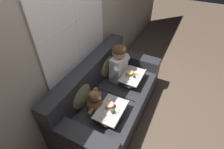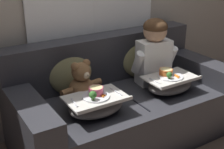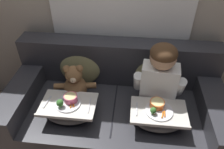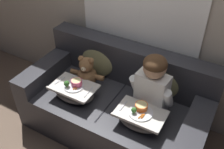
% 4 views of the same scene
% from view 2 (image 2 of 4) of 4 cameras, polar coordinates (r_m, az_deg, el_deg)
% --- Properties ---
extents(ground_plane, '(14.00, 14.00, 0.00)m').
position_cam_2_polar(ground_plane, '(3.03, 2.02, -11.47)').
color(ground_plane, brown).
extents(couch, '(1.96, 0.98, 0.92)m').
position_cam_2_polar(couch, '(2.91, 1.41, -5.46)').
color(couch, '#2D2D33').
rests_on(couch, ground_plane).
extents(throw_pillow_behind_child, '(0.44, 0.21, 0.45)m').
position_cam_2_polar(throw_pillow_behind_child, '(3.15, 4.99, 3.48)').
color(throw_pillow_behind_child, '#898456').
rests_on(throw_pillow_behind_child, couch).
extents(throw_pillow_behind_teddy, '(0.43, 0.21, 0.45)m').
position_cam_2_polar(throw_pillow_behind_teddy, '(2.78, -7.72, 0.76)').
color(throw_pillow_behind_teddy, '#898456').
rests_on(throw_pillow_behind_teddy, couch).
extents(child_figure, '(0.46, 0.23, 0.63)m').
position_cam_2_polar(child_figure, '(2.94, 7.74, 4.74)').
color(child_figure, white).
rests_on(child_figure, couch).
extents(teddy_bear, '(0.40, 0.28, 0.37)m').
position_cam_2_polar(teddy_bear, '(2.61, -5.52, -1.90)').
color(teddy_bear, brown).
rests_on(teddy_bear, couch).
extents(lap_tray_child, '(0.46, 0.31, 0.22)m').
position_cam_2_polar(lap_tray_child, '(2.86, 10.52, -1.62)').
color(lap_tray_child, slate).
rests_on(lap_tray_child, child_figure).
extents(lap_tray_teddy, '(0.47, 0.32, 0.23)m').
position_cam_2_polar(lap_tray_teddy, '(2.45, -2.93, -5.50)').
color(lap_tray_teddy, slate).
rests_on(lap_tray_teddy, teddy_bear).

